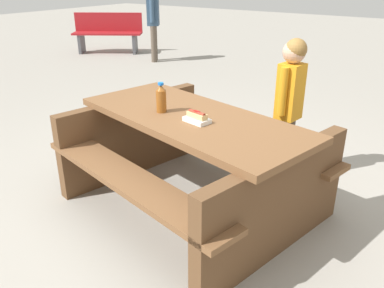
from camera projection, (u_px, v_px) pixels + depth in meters
The scene contains 7 objects.
ground_plane at pixel (192, 204), 3.15m from camera, with size 30.00×30.00×0.00m, color gray.
picnic_table at pixel (192, 154), 2.97m from camera, with size 2.06×1.75×0.75m.
soda_bottle at pixel (161, 99), 2.88m from camera, with size 0.07×0.07×0.22m.
hotdog_tray at pixel (197, 118), 2.71m from camera, with size 0.20×0.14×0.08m.
child_in_coat at pixel (290, 92), 3.28m from camera, with size 0.20×0.30×1.22m.
park_bench_mid at pixel (108, 32), 8.79m from camera, with size 1.48×1.15×0.85m.
bystander_adult at pixel (153, 10), 7.72m from camera, with size 0.31×0.34×1.56m.
Camera 1 is at (1.54, -2.21, 1.71)m, focal length 37.13 mm.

